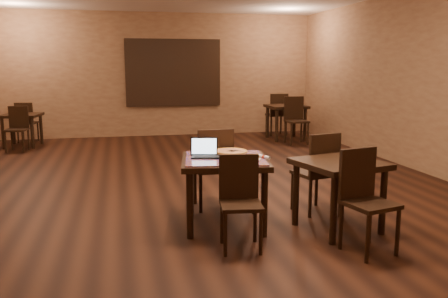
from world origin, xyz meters
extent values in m
plane|color=black|center=(0.00, 0.00, 0.00)|extent=(10.00, 10.00, 0.00)
cube|color=#946E4B|center=(0.00, 5.00, 1.50)|extent=(8.00, 0.02, 3.00)
cube|color=#946E4B|center=(0.00, -5.00, 1.50)|extent=(8.00, 0.02, 3.00)
cube|color=#946E4B|center=(4.00, 0.00, 1.50)|extent=(0.02, 10.00, 3.00)
cube|color=#295B98|center=(0.50, 4.97, 1.55)|extent=(2.20, 0.04, 1.50)
cube|color=black|center=(0.50, 4.95, 1.55)|extent=(2.34, 0.02, 1.64)
cylinder|color=black|center=(-0.19, -2.27, 0.35)|extent=(0.07, 0.07, 0.71)
cylinder|color=black|center=(-0.07, -1.52, 0.35)|extent=(0.07, 0.07, 0.71)
cylinder|color=black|center=(0.56, -2.39, 0.35)|extent=(0.07, 0.07, 0.71)
cylinder|color=black|center=(0.68, -1.64, 0.35)|extent=(0.07, 0.07, 0.71)
cube|color=black|center=(0.25, -1.95, 0.72)|extent=(1.05, 1.05, 0.06)
cube|color=#1925A7|center=(0.25, -1.95, 0.76)|extent=(0.96, 0.96, 0.02)
cylinder|color=black|center=(0.06, -2.80, 0.21)|extent=(0.04, 0.04, 0.42)
cylinder|color=black|center=(0.10, -2.47, 0.21)|extent=(0.04, 0.04, 0.42)
cylinder|color=black|center=(0.39, -2.84, 0.21)|extent=(0.04, 0.04, 0.42)
cylinder|color=black|center=(0.43, -2.51, 0.21)|extent=(0.04, 0.04, 0.42)
cube|color=black|center=(0.25, -2.65, 0.43)|extent=(0.43, 0.43, 0.04)
cube|color=black|center=(0.27, -2.48, 0.67)|extent=(0.39, 0.08, 0.44)
cylinder|color=black|center=(0.43, -1.06, 0.23)|extent=(0.04, 0.04, 0.46)
cylinder|color=black|center=(0.44, -1.43, 0.23)|extent=(0.04, 0.04, 0.46)
cylinder|color=black|center=(0.06, -1.07, 0.23)|extent=(0.04, 0.04, 0.46)
cylinder|color=black|center=(0.07, -1.44, 0.23)|extent=(0.04, 0.04, 0.46)
cube|color=black|center=(0.25, -1.25, 0.49)|extent=(0.44, 0.44, 0.04)
cube|color=black|center=(0.25, -1.45, 0.75)|extent=(0.43, 0.05, 0.50)
cube|color=black|center=(0.05, -1.90, 0.77)|extent=(0.34, 0.27, 0.01)
cube|color=black|center=(0.05, -1.80, 0.87)|extent=(0.30, 0.11, 0.20)
cube|color=silver|center=(0.05, -1.80, 0.87)|extent=(0.27, 0.10, 0.17)
cylinder|color=white|center=(0.47, -2.13, 0.77)|extent=(0.25, 0.25, 0.01)
cylinder|color=silver|center=(0.37, -1.71, 0.77)|extent=(0.36, 0.36, 0.01)
cylinder|color=beige|center=(0.37, -1.71, 0.78)|extent=(0.37, 0.37, 0.02)
torus|color=gold|center=(0.37, -1.71, 0.78)|extent=(0.38, 0.38, 0.02)
cube|color=silver|center=(0.39, -1.73, 0.79)|extent=(0.22, 0.23, 0.01)
cylinder|color=white|center=(0.65, -2.09, 0.78)|extent=(0.10, 0.16, 0.03)
cylinder|color=#AD2F15|center=(0.65, -2.09, 0.78)|extent=(0.05, 0.04, 0.04)
cylinder|color=black|center=(2.66, 3.37, 0.38)|extent=(0.08, 0.08, 0.77)
cylinder|color=black|center=(2.65, 4.06, 0.38)|extent=(0.08, 0.08, 0.77)
cylinder|color=black|center=(3.35, 3.37, 0.38)|extent=(0.08, 0.08, 0.77)
cylinder|color=black|center=(3.34, 4.06, 0.38)|extent=(0.08, 0.08, 0.77)
cube|color=black|center=(3.00, 3.71, 0.78)|extent=(0.87, 0.87, 0.06)
cylinder|color=black|center=(2.81, 2.82, 0.24)|extent=(0.04, 0.04, 0.49)
cylinder|color=black|center=(2.80, 3.21, 0.24)|extent=(0.04, 0.04, 0.49)
cylinder|color=black|center=(3.20, 2.82, 0.24)|extent=(0.04, 0.04, 0.49)
cylinder|color=black|center=(3.19, 3.21, 0.24)|extent=(0.04, 0.04, 0.49)
cube|color=black|center=(3.00, 3.01, 0.51)|extent=(0.46, 0.46, 0.04)
cube|color=black|center=(3.00, 3.22, 0.79)|extent=(0.45, 0.04, 0.52)
cylinder|color=black|center=(3.19, 4.61, 0.24)|extent=(0.04, 0.04, 0.49)
cylinder|color=black|center=(3.20, 4.22, 0.24)|extent=(0.04, 0.04, 0.49)
cylinder|color=black|center=(2.80, 4.61, 0.24)|extent=(0.04, 0.04, 0.49)
cylinder|color=black|center=(2.81, 4.22, 0.24)|extent=(0.04, 0.04, 0.49)
cube|color=black|center=(3.00, 4.42, 0.51)|extent=(0.46, 0.46, 0.04)
cube|color=black|center=(3.00, 4.21, 0.79)|extent=(0.45, 0.04, 0.52)
cylinder|color=black|center=(-3.25, 3.75, 0.33)|extent=(0.07, 0.07, 0.67)
cylinder|color=black|center=(-3.16, 4.34, 0.33)|extent=(0.07, 0.07, 0.67)
cylinder|color=black|center=(-2.65, 3.66, 0.33)|extent=(0.07, 0.07, 0.67)
cylinder|color=black|center=(-2.56, 4.25, 0.33)|extent=(0.07, 0.07, 0.67)
cube|color=black|center=(-2.90, 4.00, 0.68)|extent=(0.86, 0.86, 0.06)
cylinder|color=black|center=(-3.10, 3.25, 0.21)|extent=(0.04, 0.04, 0.42)
cylinder|color=black|center=(-3.05, 3.58, 0.21)|extent=(0.04, 0.04, 0.42)
cylinder|color=black|center=(-2.76, 3.20, 0.21)|extent=(0.04, 0.04, 0.42)
cylinder|color=black|center=(-2.71, 3.53, 0.21)|extent=(0.04, 0.04, 0.42)
cube|color=black|center=(-2.90, 3.39, 0.44)|extent=(0.45, 0.45, 0.04)
cube|color=black|center=(-2.88, 3.57, 0.69)|extent=(0.40, 0.10, 0.45)
cylinder|color=black|center=(-2.71, 4.75, 0.21)|extent=(0.04, 0.04, 0.42)
cylinder|color=black|center=(-2.76, 4.42, 0.21)|extent=(0.04, 0.04, 0.42)
cylinder|color=black|center=(-3.05, 4.80, 0.21)|extent=(0.04, 0.04, 0.42)
cylinder|color=black|center=(-3.10, 4.47, 0.21)|extent=(0.04, 0.04, 0.42)
cube|color=black|center=(-2.90, 4.61, 0.44)|extent=(0.45, 0.45, 0.04)
cube|color=black|center=(-2.93, 4.43, 0.69)|extent=(0.40, 0.10, 0.45)
cylinder|color=black|center=(1.16, -2.73, 0.36)|extent=(0.07, 0.07, 0.71)
cylinder|color=black|center=(1.01, -2.11, 0.36)|extent=(0.07, 0.07, 0.71)
cylinder|color=black|center=(1.79, -2.58, 0.36)|extent=(0.07, 0.07, 0.71)
cylinder|color=black|center=(1.64, -1.96, 0.36)|extent=(0.07, 0.07, 0.71)
cube|color=black|center=(1.40, -2.35, 0.72)|extent=(0.97, 0.97, 0.06)
cylinder|color=black|center=(1.27, -3.22, 0.23)|extent=(0.04, 0.04, 0.45)
cylinder|color=black|center=(1.18, -2.87, 0.23)|extent=(0.04, 0.04, 0.45)
cylinder|color=black|center=(1.62, -3.13, 0.23)|extent=(0.04, 0.04, 0.45)
cylinder|color=black|center=(1.53, -2.78, 0.23)|extent=(0.04, 0.04, 0.45)
cube|color=black|center=(1.40, -3.00, 0.47)|extent=(0.51, 0.51, 0.04)
cube|color=black|center=(1.35, -2.81, 0.73)|extent=(0.42, 0.14, 0.48)
cylinder|color=black|center=(1.53, -1.48, 0.23)|extent=(0.04, 0.04, 0.45)
cylinder|color=black|center=(1.62, -1.83, 0.23)|extent=(0.04, 0.04, 0.45)
cylinder|color=black|center=(1.18, -1.56, 0.23)|extent=(0.04, 0.04, 0.45)
cylinder|color=black|center=(1.27, -1.91, 0.23)|extent=(0.04, 0.04, 0.45)
cube|color=black|center=(1.40, -1.69, 0.47)|extent=(0.51, 0.51, 0.04)
cube|color=black|center=(1.44, -1.88, 0.73)|extent=(0.42, 0.14, 0.48)
camera|label=1|loc=(-0.85, -6.85, 1.76)|focal=38.00mm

